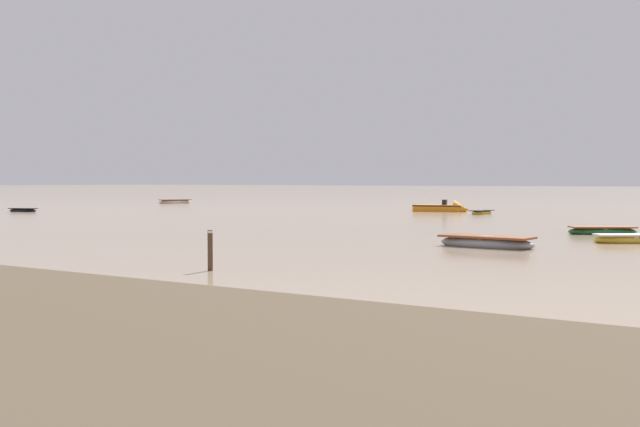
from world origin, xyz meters
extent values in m
ellipsoid|color=black|center=(-12.93, 20.08, 0.11)|extent=(3.27, 1.86, 0.49)
cube|color=black|center=(-12.93, 20.08, 0.32)|extent=(3.03, 1.77, 0.07)
cube|color=black|center=(-12.93, 20.08, 0.24)|extent=(0.45, 0.97, 0.05)
ellipsoid|color=gold|center=(46.62, 12.61, 0.14)|extent=(3.87, 3.25, 0.60)
cube|color=silver|center=(46.62, 12.61, 0.39)|extent=(3.61, 3.05, 0.08)
cube|color=silver|center=(46.62, 12.61, 0.30)|extent=(0.87, 1.10, 0.06)
ellipsoid|color=gray|center=(41.53, 6.14, 0.17)|extent=(4.82, 1.94, 0.74)
cube|color=brown|center=(41.53, 6.14, 0.48)|extent=(4.44, 1.88, 0.10)
cube|color=brown|center=(41.53, 6.14, 0.37)|extent=(0.40, 1.47, 0.07)
ellipsoid|color=gold|center=(27.55, 40.31, 0.11)|extent=(1.49, 3.29, 0.50)
cube|color=black|center=(27.55, 40.31, 0.33)|extent=(1.43, 3.03, 0.07)
cube|color=black|center=(27.55, 40.31, 0.25)|extent=(1.00, 0.32, 0.05)
ellipsoid|color=white|center=(-20.98, 49.95, 0.16)|extent=(3.27, 4.88, 0.73)
cube|color=brown|center=(-20.98, 49.95, 0.47)|extent=(3.09, 4.53, 0.10)
cube|color=brown|center=(-20.98, 49.95, 0.37)|extent=(1.43, 0.83, 0.07)
cube|color=orange|center=(21.62, 43.41, 0.23)|extent=(4.99, 2.92, 0.92)
cone|color=orange|center=(24.01, 43.94, 0.23)|extent=(1.83, 2.12, 1.85)
cube|color=black|center=(21.67, 43.42, 0.58)|extent=(5.11, 2.98, 0.10)
cube|color=black|center=(22.32, 43.57, 0.95)|extent=(0.53, 0.69, 0.51)
cube|color=black|center=(19.38, 42.91, 0.37)|extent=(0.36, 0.42, 0.66)
ellipsoid|color=#23602D|center=(43.82, 18.35, 0.14)|extent=(4.08, 3.30, 0.63)
cube|color=brown|center=(43.82, 18.35, 0.41)|extent=(3.80, 3.10, 0.08)
cube|color=brown|center=(43.82, 18.35, 0.31)|extent=(0.87, 1.17, 0.06)
cylinder|color=#493323|center=(37.20, -8.32, 0.63)|extent=(0.18, 0.18, 1.57)
cylinder|color=silver|center=(37.20, -8.32, 1.35)|extent=(0.22, 0.22, 0.08)
camera|label=1|loc=(55.22, -28.60, 3.11)|focal=43.87mm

